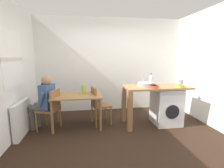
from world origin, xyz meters
name	(u,v)px	position (x,y,z in m)	size (l,w,h in m)	color
ground_plane	(122,134)	(0.00, 0.00, 0.00)	(5.46, 5.46, 0.00)	black
wall_back	(110,65)	(0.00, 1.75, 1.35)	(4.60, 0.10, 2.70)	white
wall_window_side	(3,71)	(-2.15, 0.00, 1.35)	(0.12, 3.80, 2.70)	white
wall_counter_side	(221,68)	(2.15, 0.00, 1.35)	(0.10, 3.80, 2.70)	white
radiator	(22,118)	(-2.02, 0.30, 0.35)	(0.10, 0.80, 0.70)	white
dining_table	(77,99)	(-0.92, 0.57, 0.64)	(1.10, 0.76, 0.74)	#9E7042
chair_person_seat	(51,107)	(-1.47, 0.45, 0.51)	(0.51, 0.51, 0.90)	olive
chair_opposite	(98,103)	(-0.45, 0.61, 0.51)	(0.48, 0.48, 0.90)	olive
seated_person	(44,100)	(-1.62, 0.50, 0.67)	(0.57, 0.54, 1.20)	#595651
kitchen_counter	(148,93)	(0.68, 0.41, 0.76)	(1.50, 0.68, 0.92)	#9E7042
washing_machine	(166,106)	(1.16, 0.41, 0.43)	(0.60, 0.61, 0.86)	silver
sink_basin	(146,84)	(0.63, 0.41, 0.97)	(0.38, 0.38, 0.09)	#9EA0A5
tap	(143,79)	(0.63, 0.59, 1.06)	(0.02, 0.02, 0.28)	#B2B2B7
bottle_tall_green	(151,80)	(0.80, 0.54, 1.05)	(0.07, 0.07, 0.29)	silver
mixing_bowl	(153,86)	(0.73, 0.21, 0.96)	(0.23, 0.23, 0.06)	#D84C38
utensil_crock	(181,82)	(1.52, 0.46, 0.99)	(0.11, 0.11, 0.30)	gray
colander	(180,86)	(1.34, 0.19, 0.95)	(0.20, 0.20, 0.06)	#A8C63D
vase	(84,89)	(-0.77, 0.67, 0.85)	(0.09, 0.09, 0.21)	#A8C63D
scissors	(156,87)	(0.84, 0.31, 0.92)	(0.15, 0.06, 0.01)	#B2B2B7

